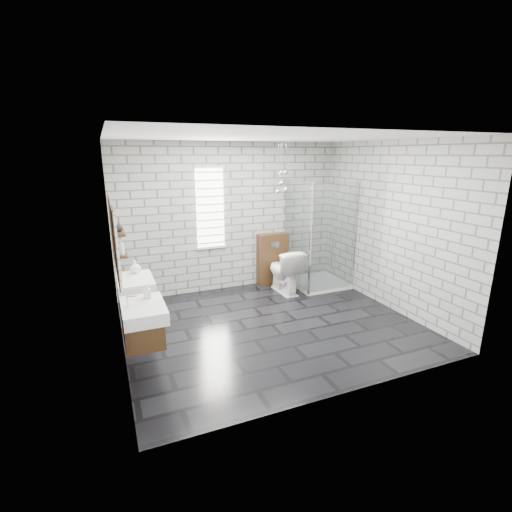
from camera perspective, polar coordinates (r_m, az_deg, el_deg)
floor at (r=5.68m, az=2.41°, el=-10.62°), size 4.20×3.60×0.02m
ceiling at (r=5.11m, az=2.77°, el=17.95°), size 4.20×3.60×0.02m
wall_back at (r=6.88m, az=-3.86°, el=5.92°), size 4.20×0.02×2.70m
wall_front at (r=3.73m, az=14.46°, el=-2.81°), size 4.20×0.02×2.70m
wall_left at (r=4.76m, az=-21.11°, el=0.57°), size 0.02×3.60×2.70m
wall_right at (r=6.40m, az=20.00°, el=4.30°), size 0.02×3.60×2.70m
vanity_left at (r=4.42m, az=-17.45°, el=-8.33°), size 0.47×0.70×1.57m
vanity_right at (r=5.35m, az=-18.51°, el=-4.26°), size 0.47×0.70×1.57m
shelf_lower at (r=4.72m, az=-20.09°, el=0.17°), size 0.14×0.30×0.03m
shelf_upper at (r=4.66m, az=-20.38°, el=3.26°), size 0.14×0.30×0.03m
window at (r=6.71m, az=-7.07°, el=7.32°), size 0.56×0.05×1.48m
cistern_panel at (r=7.26m, az=2.53°, el=-0.43°), size 0.60×0.20×1.00m
flush_plate at (r=7.09m, az=2.92°, el=1.69°), size 0.18×0.01×0.12m
shower_enclosure at (r=7.15m, az=9.39°, el=-0.86°), size 1.00×1.00×2.03m
pendant_cluster at (r=6.70m, az=4.03°, el=11.43°), size 0.25×0.26×0.90m
toilet at (r=6.84m, az=4.36°, el=-2.25°), size 0.48×0.81×0.82m
soap_bottle_a at (r=4.53m, az=-16.41°, el=-5.21°), size 0.08×0.08×0.17m
soap_bottle_b at (r=5.51m, az=-18.09°, el=-1.58°), size 0.17×0.17×0.19m
soap_bottle_c at (r=4.62m, az=-20.04°, el=1.28°), size 0.09×0.09×0.19m
vase at (r=4.69m, az=-20.36°, el=4.16°), size 0.11×0.11×0.10m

